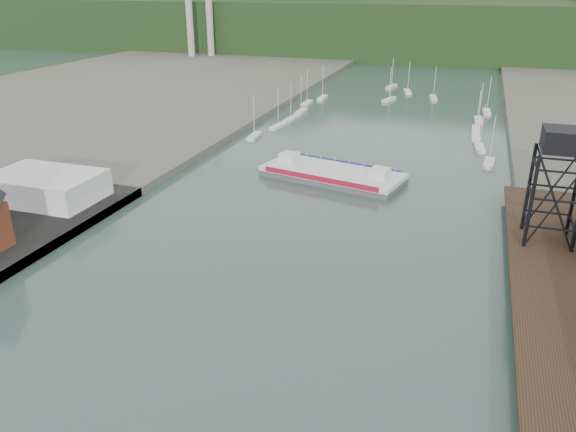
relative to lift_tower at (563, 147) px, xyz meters
The scene contains 6 objects.
east_pier 19.03m from the lift_tower, 81.25° to the right, with size 14.00×70.00×2.45m.
white_shed 80.28m from the lift_tower, behind, with size 18.00×12.00×4.50m, color silver.
lift_tower is the anchor object (origin of this frame).
marina_sailboats 89.04m from the lift_tower, 113.46° to the left, with size 57.71×92.65×0.90m.
distant_hills 246.51m from the lift_tower, 99.10° to the left, with size 500.00×120.00×80.00m.
chain_ferry 44.85m from the lift_tower, 149.37° to the left, with size 28.89×16.53×3.91m.
Camera 1 is at (23.15, -21.69, 36.23)m, focal length 35.00 mm.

